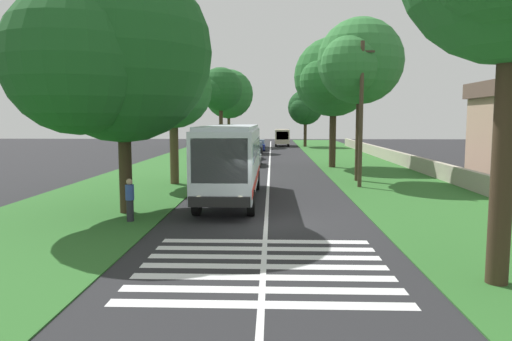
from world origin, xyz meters
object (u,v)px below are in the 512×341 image
coach_bus (232,157)px  trailing_car_0 (251,158)px  trailing_car_2 (255,148)px  roadside_tree_right_1 (305,108)px  utility_pole (361,113)px  trailing_car_3 (258,145)px  roadside_tree_left_1 (228,95)px  roadside_tree_left_3 (220,91)px  roadside_tree_right_0 (332,79)px  trailing_car_1 (251,152)px  roadside_tree_left_0 (114,57)px  trailing_minibus_0 (282,136)px  roadside_tree_left_2 (170,92)px  pedestrian (130,199)px  roadside_tree_right_3 (358,64)px

coach_bus → trailing_car_0: coach_bus is taller
trailing_car_2 → coach_bus: bearing=180.0°
roadside_tree_right_1 → utility_pole: bearing=-179.4°
trailing_car_2 → trailing_car_3: (5.92, -0.23, 0.00)m
trailing_car_2 → utility_pole: (-27.59, -7.21, 3.77)m
roadside_tree_left_1 → roadside_tree_right_1: 11.63m
trailing_car_0 → trailing_car_3: (20.08, -0.06, 0.00)m
roadside_tree_left_1 → utility_pole: 44.88m
roadside_tree_left_3 → roadside_tree_right_0: roadside_tree_right_0 is taller
trailing_car_1 → roadside_tree_right_1: (21.63, -6.96, 4.98)m
trailing_car_2 → roadside_tree_left_0: size_ratio=0.41×
trailing_car_0 → roadside_tree_left_1: (29.73, 4.81, 6.98)m
roadside_tree_left_1 → roadside_tree_right_0: roadside_tree_left_1 is taller
trailing_car_0 → roadside_tree_left_1: size_ratio=0.38×
trailing_car_3 → roadside_tree_right_1: bearing=-37.1°
trailing_minibus_0 → trailing_car_3: bearing=162.8°
roadside_tree_right_0 → roadside_tree_right_1: bearing=0.3°
trailing_car_1 → trailing_minibus_0: 23.95m
roadside_tree_left_2 → trailing_car_1: bearing=-11.7°
roadside_tree_left_0 → utility_pole: (8.30, -11.76, -2.15)m
utility_pole → trailing_car_1: bearing=19.8°
coach_bus → trailing_car_2: coach_bus is taller
trailing_car_1 → roadside_tree_left_2: 20.55m
roadside_tree_left_0 → trailing_car_2: bearing=-7.2°
roadside_tree_left_1 → roadside_tree_left_3: (-11.80, -0.14, -0.03)m
roadside_tree_left_3 → coach_bus: bearing=-172.9°
roadside_tree_left_3 → pedestrian: bearing=-178.7°
trailing_car_3 → roadside_tree_left_2: 33.16m
roadside_tree_left_3 → roadside_tree_right_1: size_ratio=1.25×
roadside_tree_left_3 → roadside_tree_left_2: bearing=-179.5°
trailing_car_2 → roadside_tree_left_2: size_ratio=0.52×
roadside_tree_left_1 → trailing_car_3: bearing=-153.2°
roadside_tree_right_0 → utility_pole: size_ratio=1.27×
roadside_tree_left_2 → roadside_tree_left_3: size_ratio=0.79×
roadside_tree_left_3 → roadside_tree_right_0: 22.51m
coach_bus → trailing_car_1: 25.13m
roadside_tree_right_0 → roadside_tree_left_1: bearing=20.4°
trailing_car_0 → utility_pole: bearing=-152.3°
coach_bus → roadside_tree_left_3: 36.59m
roadside_tree_left_0 → roadside_tree_left_2: size_ratio=1.28×
roadside_tree_left_3 → roadside_tree_right_3: size_ratio=1.00×
roadside_tree_left_3 → roadside_tree_right_1: (10.82, -11.28, -1.96)m
trailing_car_0 → pedestrian: size_ratio=2.54×
roadside_tree_left_0 → roadside_tree_left_3: size_ratio=1.01×
coach_bus → trailing_car_3: size_ratio=2.60×
coach_bus → trailing_car_3: bearing=-0.4°
trailing_car_2 → roadside_tree_left_1: (15.57, 4.64, 6.98)m
roadside_tree_left_1 → pedestrian: size_ratio=6.76×
roadside_tree_left_0 → trailing_minibus_0: bearing=-8.7°
roadside_tree_left_0 → utility_pole: size_ratio=1.24×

